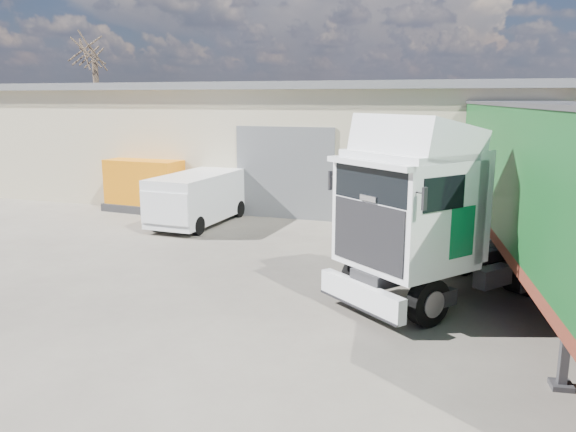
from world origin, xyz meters
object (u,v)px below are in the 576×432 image
(bare_tree, at_px, (93,45))
(box_trailer, at_px, (565,182))
(panel_van, at_px, (196,199))
(tractor_unit, at_px, (432,224))
(orange_skip, at_px, (149,188))

(bare_tree, bearing_deg, box_trailer, -33.54)
(box_trailer, bearing_deg, panel_van, 151.24)
(tractor_unit, height_order, panel_van, tractor_unit)
(box_trailer, bearing_deg, bare_tree, 138.30)
(bare_tree, distance_m, box_trailer, 30.44)
(tractor_unit, relative_size, orange_skip, 1.81)
(bare_tree, xyz_separation_m, tractor_unit, (22.19, -17.63, -6.09))
(box_trailer, bearing_deg, orange_skip, 148.82)
(tractor_unit, relative_size, box_trailer, 0.46)
(bare_tree, distance_m, panel_van, 19.26)
(box_trailer, relative_size, orange_skip, 3.89)
(bare_tree, relative_size, panel_van, 2.01)
(tractor_unit, bearing_deg, box_trailer, 58.27)
(box_trailer, bearing_deg, tractor_unit, -167.73)
(bare_tree, xyz_separation_m, orange_skip, (10.00, -10.20, -6.98))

